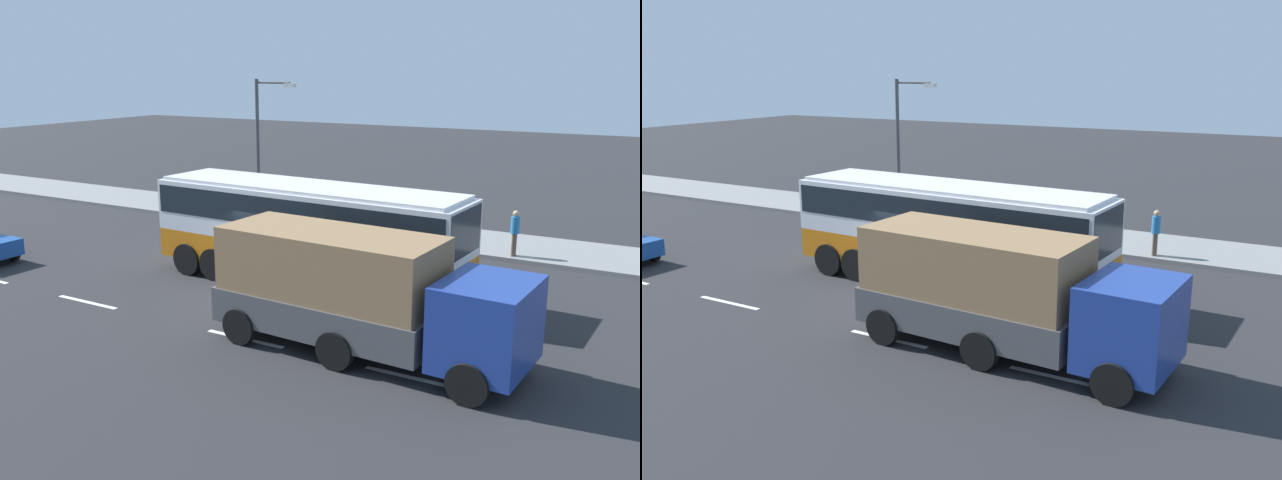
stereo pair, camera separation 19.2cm
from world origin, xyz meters
TOP-DOWN VIEW (x-y plane):
  - ground_plane at (0.00, 0.00)m, footprint 120.00×120.00m
  - sidewalk_curb at (0.00, 9.51)m, footprint 80.00×4.00m
  - lane_centreline at (-3.97, -3.31)m, footprint 23.82×0.16m
  - coach_bus at (0.83, 1.49)m, footprint 10.78×3.13m
  - cargo_truck at (4.79, -2.62)m, footprint 8.10×3.00m
  - pedestrian_near_curb at (5.90, 7.92)m, footprint 0.32×0.32m
  - street_lamp at (-5.44, 8.15)m, footprint 2.03×0.24m

SIDE VIEW (x-z plane):
  - ground_plane at x=0.00m, z-range 0.00..0.00m
  - lane_centreline at x=-3.97m, z-range 0.00..0.01m
  - sidewalk_curb at x=0.00m, z-range 0.00..0.15m
  - pedestrian_near_curb at x=5.90m, z-range 0.28..2.00m
  - cargo_truck at x=4.79m, z-range 0.12..3.13m
  - coach_bus at x=0.83m, z-range 0.40..3.73m
  - street_lamp at x=-5.44m, z-range 0.69..6.99m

